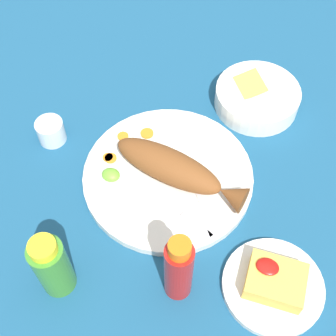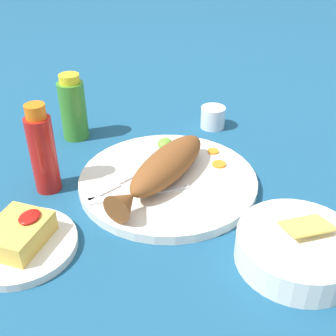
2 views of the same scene
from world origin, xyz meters
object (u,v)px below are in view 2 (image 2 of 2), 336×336
at_px(main_plate, 168,181).
at_px(hot_sauce_bottle_green, 73,108).
at_px(fork_far, 122,182).
at_px(guacamole_bowl, 298,247).
at_px(salt_cup, 213,119).
at_px(fork_near, 133,195).
at_px(fried_fish, 163,168).
at_px(hot_sauce_bottle_red, 43,151).
at_px(side_plate_fries, 21,245).

height_order(main_plate, hot_sauce_bottle_green, hot_sauce_bottle_green).
distance_m(fork_far, guacamole_bowl, 0.34).
relative_size(hot_sauce_bottle_green, salt_cup, 2.58).
bearing_deg(hot_sauce_bottle_green, main_plate, -113.90).
relative_size(fork_near, guacamole_bowl, 0.87).
distance_m(salt_cup, guacamole_bowl, 0.45).
relative_size(fork_far, guacamole_bowl, 0.91).
relative_size(main_plate, fried_fish, 1.20).
relative_size(fork_far, hot_sauce_bottle_green, 1.13).
bearing_deg(salt_cup, fork_far, 162.28).
xyz_separation_m(fork_far, salt_cup, (0.31, -0.10, 0.00)).
bearing_deg(guacamole_bowl, hot_sauce_bottle_green, 64.36).
bearing_deg(fork_near, hot_sauce_bottle_red, -31.43).
distance_m(fork_far, hot_sauce_bottle_green, 0.25).
bearing_deg(guacamole_bowl, fork_near, 80.03).
relative_size(fork_near, fork_far, 0.95).
height_order(fried_fish, side_plate_fries, fried_fish).
bearing_deg(fried_fish, salt_cup, 6.80).
relative_size(fork_near, hot_sauce_bottle_green, 1.08).
bearing_deg(hot_sauce_bottle_red, main_plate, -68.32).
bearing_deg(side_plate_fries, main_plate, -33.96).
xyz_separation_m(fork_far, hot_sauce_bottle_red, (-0.04, 0.14, 0.06)).
bearing_deg(guacamole_bowl, salt_cup, 29.68).
bearing_deg(main_plate, fried_fish, 167.65).
xyz_separation_m(salt_cup, side_plate_fries, (-0.51, 0.19, -0.02)).
bearing_deg(hot_sauce_bottle_red, hot_sauce_bottle_green, 14.65).
height_order(hot_sauce_bottle_green, salt_cup, hot_sauce_bottle_green).
xyz_separation_m(main_plate, side_plate_fries, (-0.24, 0.16, -0.00)).
bearing_deg(hot_sauce_bottle_green, fork_near, -131.14).
height_order(fried_fish, hot_sauce_bottle_green, hot_sauce_bottle_green).
relative_size(fried_fish, side_plate_fries, 1.59).
bearing_deg(fried_fish, fork_far, 123.95).
bearing_deg(hot_sauce_bottle_green, hot_sauce_bottle_red, -165.35).
distance_m(hot_sauce_bottle_red, guacamole_bowl, 0.47).
distance_m(hot_sauce_bottle_green, side_plate_fries, 0.38).
relative_size(fried_fish, hot_sauce_bottle_red, 1.63).
bearing_deg(side_plate_fries, salt_cup, -20.19).
bearing_deg(side_plate_fries, fork_near, -36.88).
relative_size(hot_sauce_bottle_red, hot_sauce_bottle_green, 1.15).
distance_m(fried_fish, fork_far, 0.08).
xyz_separation_m(fried_fish, salt_cup, (0.28, -0.03, -0.02)).
bearing_deg(salt_cup, fried_fish, 174.46).
height_order(fork_far, guacamole_bowl, guacamole_bowl).
relative_size(hot_sauce_bottle_green, side_plate_fries, 0.85).
bearing_deg(fried_fish, guacamole_bowl, -101.65).
height_order(main_plate, salt_cup, salt_cup).
height_order(fried_fish, hot_sauce_bottle_red, hot_sauce_bottle_red).
bearing_deg(side_plate_fries, fried_fish, -35.27).
bearing_deg(main_plate, hot_sauce_bottle_green, 66.10).
bearing_deg(fried_fish, side_plate_fries, 157.08).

